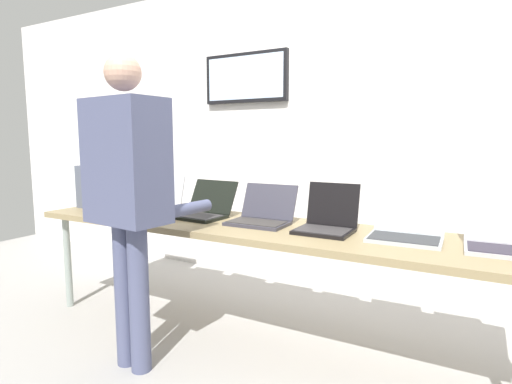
{
  "coord_description": "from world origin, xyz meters",
  "views": [
    {
      "loc": [
        1.24,
        -2.19,
        1.27
      ],
      "look_at": [
        0.03,
        -0.0,
        0.95
      ],
      "focal_mm": 28.67,
      "sensor_mm": 36.0,
      "label": 1
    }
  ],
  "objects_px": {
    "laptop_station_0": "(157,203)",
    "laptop_station_1": "(203,209)",
    "laptop_station_4": "(406,227)",
    "laptop_station_2": "(262,215)",
    "workbench": "(253,232)",
    "laptop_station_5": "(500,238)",
    "person": "(129,184)",
    "equipment_box": "(114,186)",
    "laptop_station_3": "(327,221)"
  },
  "relations": [
    {
      "from": "workbench",
      "to": "laptop_station_1",
      "type": "bearing_deg",
      "value": 171.36
    },
    {
      "from": "workbench",
      "to": "laptop_station_0",
      "type": "relative_size",
      "value": 9.12
    },
    {
      "from": "equipment_box",
      "to": "laptop_station_2",
      "type": "relative_size",
      "value": 1.13
    },
    {
      "from": "workbench",
      "to": "laptop_station_5",
      "type": "bearing_deg",
      "value": 2.61
    },
    {
      "from": "laptop_station_5",
      "to": "person",
      "type": "relative_size",
      "value": 0.2
    },
    {
      "from": "equipment_box",
      "to": "laptop_station_4",
      "type": "height_order",
      "value": "equipment_box"
    },
    {
      "from": "laptop_station_1",
      "to": "person",
      "type": "xyz_separation_m",
      "value": [
        0.02,
        -0.69,
        0.24
      ]
    },
    {
      "from": "equipment_box",
      "to": "laptop_station_3",
      "type": "xyz_separation_m",
      "value": [
        1.78,
        -0.03,
        -0.1
      ]
    },
    {
      "from": "laptop_station_3",
      "to": "person",
      "type": "xyz_separation_m",
      "value": [
        -0.88,
        -0.67,
        0.23
      ]
    },
    {
      "from": "laptop_station_4",
      "to": "laptop_station_5",
      "type": "distance_m",
      "value": 0.43
    },
    {
      "from": "equipment_box",
      "to": "laptop_station_0",
      "type": "height_order",
      "value": "equipment_box"
    },
    {
      "from": "person",
      "to": "laptop_station_5",
      "type": "bearing_deg",
      "value": 21.33
    },
    {
      "from": "laptop_station_5",
      "to": "laptop_station_4",
      "type": "bearing_deg",
      "value": 177.54
    },
    {
      "from": "laptop_station_2",
      "to": "laptop_station_5",
      "type": "distance_m",
      "value": 1.3
    },
    {
      "from": "laptop_station_1",
      "to": "laptop_station_2",
      "type": "xyz_separation_m",
      "value": [
        0.47,
        -0.0,
        -0.0
      ]
    },
    {
      "from": "laptop_station_5",
      "to": "workbench",
      "type": "bearing_deg",
      "value": -177.39
    },
    {
      "from": "equipment_box",
      "to": "laptop_station_4",
      "type": "bearing_deg",
      "value": -0.09
    },
    {
      "from": "laptop_station_1",
      "to": "laptop_station_2",
      "type": "relative_size",
      "value": 1.05
    },
    {
      "from": "workbench",
      "to": "laptop_station_4",
      "type": "height_order",
      "value": "laptop_station_4"
    },
    {
      "from": "laptop_station_0",
      "to": "laptop_station_4",
      "type": "bearing_deg",
      "value": 0.2
    },
    {
      "from": "laptop_station_1",
      "to": "laptop_station_5",
      "type": "relative_size",
      "value": 1.14
    },
    {
      "from": "laptop_station_0",
      "to": "laptop_station_4",
      "type": "height_order",
      "value": "laptop_station_4"
    },
    {
      "from": "workbench",
      "to": "laptop_station_2",
      "type": "distance_m",
      "value": 0.13
    },
    {
      "from": "equipment_box",
      "to": "laptop_station_0",
      "type": "bearing_deg",
      "value": -1.24
    },
    {
      "from": "laptop_station_1",
      "to": "laptop_station_4",
      "type": "xyz_separation_m",
      "value": [
        1.34,
        0.01,
        0.01
      ]
    },
    {
      "from": "workbench",
      "to": "laptop_station_4",
      "type": "xyz_separation_m",
      "value": [
        0.9,
        0.08,
        0.11
      ]
    },
    {
      "from": "laptop_station_1",
      "to": "equipment_box",
      "type": "bearing_deg",
      "value": 178.87
    },
    {
      "from": "workbench",
      "to": "laptop_station_2",
      "type": "relative_size",
      "value": 8.37
    },
    {
      "from": "laptop_station_0",
      "to": "person",
      "type": "bearing_deg",
      "value": -57.31
    },
    {
      "from": "laptop_station_4",
      "to": "laptop_station_2",
      "type": "bearing_deg",
      "value": -178.94
    },
    {
      "from": "laptop_station_2",
      "to": "laptop_station_4",
      "type": "distance_m",
      "value": 0.87
    },
    {
      "from": "laptop_station_2",
      "to": "laptop_station_3",
      "type": "xyz_separation_m",
      "value": [
        0.44,
        -0.01,
        0.01
      ]
    },
    {
      "from": "equipment_box",
      "to": "laptop_station_2",
      "type": "bearing_deg",
      "value": -0.84
    },
    {
      "from": "laptop_station_1",
      "to": "laptop_station_3",
      "type": "bearing_deg",
      "value": -1.0
    },
    {
      "from": "laptop_station_0",
      "to": "workbench",
      "type": "bearing_deg",
      "value": -4.87
    },
    {
      "from": "workbench",
      "to": "person",
      "type": "relative_size",
      "value": 1.84
    },
    {
      "from": "workbench",
      "to": "laptop_station_1",
      "type": "relative_size",
      "value": 7.96
    },
    {
      "from": "laptop_station_3",
      "to": "laptop_station_4",
      "type": "bearing_deg",
      "value": 3.88
    },
    {
      "from": "laptop_station_0",
      "to": "laptop_station_1",
      "type": "relative_size",
      "value": 0.87
    },
    {
      "from": "laptop_station_4",
      "to": "workbench",
      "type": "bearing_deg",
      "value": -174.98
    },
    {
      "from": "laptop_station_2",
      "to": "laptop_station_3",
      "type": "relative_size",
      "value": 1.18
    },
    {
      "from": "equipment_box",
      "to": "laptop_station_5",
      "type": "height_order",
      "value": "equipment_box"
    },
    {
      "from": "equipment_box",
      "to": "laptop_station_0",
      "type": "relative_size",
      "value": 1.23
    },
    {
      "from": "laptop_station_0",
      "to": "laptop_station_2",
      "type": "xyz_separation_m",
      "value": [
        0.89,
        -0.01,
        -0.0
      ]
    },
    {
      "from": "laptop_station_3",
      "to": "laptop_station_5",
      "type": "relative_size",
      "value": 0.91
    },
    {
      "from": "laptop_station_4",
      "to": "person",
      "type": "xyz_separation_m",
      "value": [
        -1.31,
        -0.7,
        0.23
      ]
    },
    {
      "from": "equipment_box",
      "to": "laptop_station_0",
      "type": "xyz_separation_m",
      "value": [
        0.45,
        -0.01,
        -0.1
      ]
    },
    {
      "from": "laptop_station_0",
      "to": "laptop_station_1",
      "type": "bearing_deg",
      "value": -1.01
    },
    {
      "from": "laptop_station_1",
      "to": "person",
      "type": "height_order",
      "value": "person"
    },
    {
      "from": "workbench",
      "to": "laptop_station_4",
      "type": "distance_m",
      "value": 0.91
    }
  ]
}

